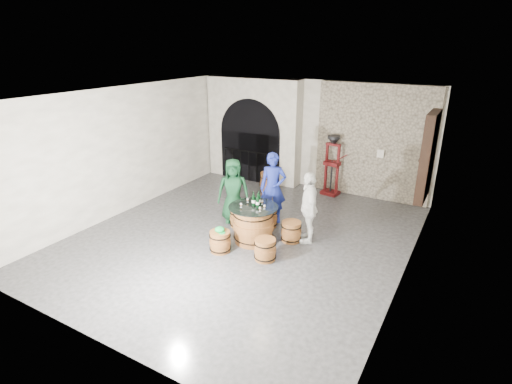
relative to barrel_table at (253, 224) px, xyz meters
The scene contains 31 objects.
ground 0.52m from the barrel_table, 168.81° to the left, with size 8.00×8.00×0.00m, color #2A2A2C.
wall_back 4.24m from the barrel_table, 94.24° to the left, with size 8.00×8.00×0.00m, color silver.
wall_front 4.13m from the barrel_table, 94.37° to the right, with size 8.00×8.00×0.00m, color silver.
wall_left 3.98m from the barrel_table, behind, with size 8.00×8.00×0.00m, color silver.
wall_right 3.41m from the barrel_table, ahead, with size 8.00×8.00×0.00m, color silver.
ceiling 2.80m from the barrel_table, 168.81° to the left, with size 8.00×8.00×0.00m, color beige.
stone_facing_panel 4.43m from the barrel_table, 69.46° to the left, with size 3.20×0.12×3.18m, color tan.
arched_opening 4.54m from the barrel_table, 120.10° to the left, with size 3.10×0.60×3.19m.
shuttered_window 4.18m from the barrel_table, 38.62° to the left, with size 0.23×1.10×2.00m.
barrel_table is the anchor object (origin of this frame).
barrel_stool_left 0.87m from the barrel_table, 144.10° to the left, with size 0.46×0.46×0.46m.
barrel_stool_far 0.87m from the barrel_table, 96.04° to the left, with size 0.46×0.46×0.46m.
barrel_stool_right 0.87m from the barrel_table, 30.62° to the left, with size 0.46×0.46×0.46m.
barrel_stool_near_right 0.87m from the barrel_table, 43.46° to the right, with size 0.46×0.46×0.46m.
barrel_stool_near_left 0.87m from the barrel_table, 116.92° to the right, with size 0.46×0.46×0.46m.
green_cap 0.85m from the barrel_table, 116.68° to the right, with size 0.25×0.21×0.12m.
person_green 1.28m from the barrel_table, 144.10° to the left, with size 0.78×0.51×1.59m, color #0F381D.
person_blue 1.25m from the barrel_table, 96.04° to the left, with size 0.64×0.42×1.76m, color navy.
person_white 1.27m from the barrel_table, 30.62° to the left, with size 0.95×0.39×1.62m, color white.
wine_bottle_left 0.56m from the barrel_table, 118.49° to the left, with size 0.08×0.08×0.32m.
wine_bottle_center 0.56m from the barrel_table, ahead, with size 0.08×0.08×0.32m.
wine_bottle_right 0.57m from the barrel_table, 67.37° to the left, with size 0.08×0.08×0.32m.
tasting_glass_a 0.55m from the barrel_table, 139.63° to the right, with size 0.05×0.05×0.10m, color #BE6C25, non-canonical shape.
tasting_glass_b 0.55m from the barrel_table, ahead, with size 0.05×0.05×0.10m, color #BE6C25, non-canonical shape.
tasting_glass_c 0.55m from the barrel_table, 148.38° to the left, with size 0.05×0.05×0.10m, color #BE6C25, non-canonical shape.
tasting_glass_d 0.52m from the barrel_table, 61.85° to the left, with size 0.05×0.05×0.10m, color #BE6C25, non-canonical shape.
tasting_glass_e 0.56m from the barrel_table, 32.26° to the right, with size 0.05×0.05×0.10m, color #BE6C25, non-canonical shape.
tasting_glass_f 0.55m from the barrel_table, 146.98° to the left, with size 0.05×0.05×0.10m, color #BE6C25, non-canonical shape.
side_barrel 2.95m from the barrel_table, 111.70° to the left, with size 0.50×0.50×0.67m.
corking_press 3.75m from the barrel_table, 82.58° to the left, with size 0.73×0.46×1.75m.
control_box 4.39m from the barrel_table, 65.95° to the left, with size 0.18×0.10×0.22m, color silver.
Camera 1 is at (4.34, -6.99, 4.22)m, focal length 28.00 mm.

